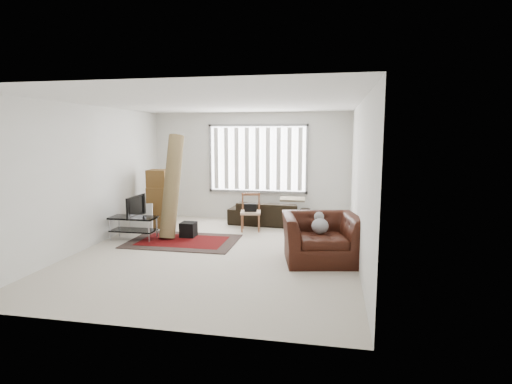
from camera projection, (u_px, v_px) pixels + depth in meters
room at (225, 155)px, 7.60m from camera, size 6.00×6.02×2.71m
persian_rug at (183, 241)px, 8.06m from camera, size 2.16×1.45×0.02m
tv_stand at (133, 223)px, 8.20m from camera, size 0.95×0.43×0.47m
tv at (133, 206)px, 8.15m from camera, size 0.10×0.77×0.44m
subwoofer at (188, 229)px, 8.38m from camera, size 0.31×0.31×0.30m
moving_boxes at (160, 200)px, 9.31m from camera, size 0.59×0.54×1.34m
white_flatpack at (141, 218)px, 8.84m from camera, size 0.51×0.24×0.64m
rolled_rug at (172, 186)px, 8.31m from camera, size 0.45×0.85×2.16m
sofa at (269, 210)px, 9.59m from camera, size 1.95×0.96×0.73m
side_chair at (251, 210)px, 8.97m from camera, size 0.51×0.51×0.83m
armchair at (320, 235)px, 6.76m from camera, size 1.43×1.31×0.92m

